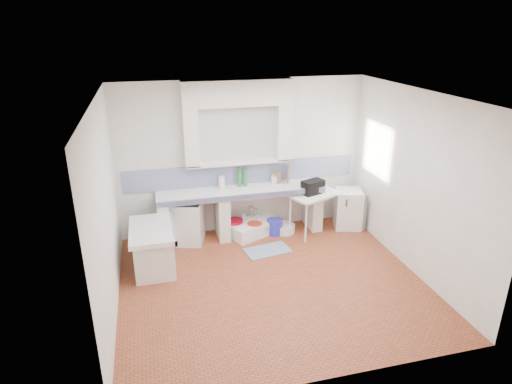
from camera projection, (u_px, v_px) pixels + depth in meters
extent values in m
plane|color=#97462A|center=(272.00, 283.00, 6.62)|extent=(4.50, 4.50, 0.00)
plane|color=white|center=(275.00, 96.00, 5.61)|extent=(4.50, 4.50, 0.00)
plane|color=white|center=(242.00, 157.00, 7.92)|extent=(4.50, 0.00, 4.50)
plane|color=white|center=(331.00, 270.00, 4.31)|extent=(4.50, 0.00, 4.50)
plane|color=white|center=(106.00, 213.00, 5.60)|extent=(0.00, 4.50, 4.50)
plane|color=white|center=(415.00, 184.00, 6.63)|extent=(0.00, 4.50, 4.50)
cube|color=white|center=(238.00, 93.00, 7.36)|extent=(1.90, 0.25, 0.45)
cube|color=#382011|center=(386.00, 149.00, 7.68)|extent=(0.35, 0.86, 1.06)
cube|color=white|center=(381.00, 129.00, 7.51)|extent=(0.01, 0.84, 0.24)
cube|color=white|center=(241.00, 191.00, 7.82)|extent=(3.00, 0.60, 0.08)
cube|color=navy|center=(244.00, 197.00, 7.57)|extent=(3.00, 0.04, 0.10)
cube|color=white|center=(164.00, 222.00, 7.66)|extent=(0.20, 0.55, 0.82)
cube|color=white|center=(222.00, 216.00, 7.90)|extent=(0.20, 0.55, 0.82)
cube|color=white|center=(313.00, 207.00, 8.31)|extent=(0.20, 0.55, 0.82)
cube|color=white|center=(152.00, 230.00, 6.80)|extent=(0.70, 1.10, 0.08)
cube|color=white|center=(154.00, 250.00, 6.93)|extent=(0.60, 1.00, 0.62)
cube|color=navy|center=(174.00, 228.00, 6.88)|extent=(0.04, 1.10, 0.10)
cube|color=navy|center=(243.00, 173.00, 8.01)|extent=(4.27, 0.03, 0.40)
cube|color=white|center=(187.00, 222.00, 7.74)|extent=(0.68, 0.67, 0.77)
cube|color=white|center=(254.00, 228.00, 8.12)|extent=(1.07, 0.86, 0.23)
cube|color=white|center=(314.00, 213.00, 8.10)|extent=(1.06, 0.85, 0.04)
cube|color=white|center=(348.00, 209.00, 8.31)|extent=(0.60, 0.60, 0.75)
cylinder|color=#AB0118|center=(234.00, 227.00, 8.06)|extent=(0.39, 0.39, 0.30)
cylinder|color=red|center=(255.00, 230.00, 8.01)|extent=(0.31, 0.31, 0.26)
cylinder|color=#282FBE|center=(275.00, 227.00, 8.12)|extent=(0.39, 0.39, 0.28)
cylinder|color=white|center=(284.00, 228.00, 8.19)|extent=(0.51, 0.51, 0.15)
cylinder|color=silver|center=(243.00, 223.00, 8.22)|extent=(0.12, 0.12, 0.33)
cylinder|color=silver|center=(258.00, 221.00, 8.29)|extent=(0.11, 0.11, 0.32)
cube|color=black|center=(313.00, 187.00, 7.91)|extent=(0.45, 0.35, 0.25)
cylinder|color=#2A7934|center=(239.00, 178.00, 7.88)|extent=(0.09, 0.09, 0.34)
cylinder|color=#2A7934|center=(245.00, 177.00, 7.91)|extent=(0.09, 0.09, 0.33)
cube|color=brown|center=(277.00, 177.00, 8.07)|extent=(0.11, 0.09, 0.23)
cube|color=brown|center=(288.00, 175.00, 8.10)|extent=(0.11, 0.21, 0.30)
cylinder|color=white|center=(221.00, 182.00, 7.83)|extent=(0.14, 0.14, 0.22)
imported|color=white|center=(274.00, 178.00, 8.05)|extent=(0.11, 0.12, 0.21)
cube|color=#35527C|center=(268.00, 250.00, 7.54)|extent=(0.83, 0.56, 0.01)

